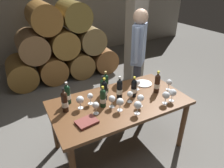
{
  "coord_description": "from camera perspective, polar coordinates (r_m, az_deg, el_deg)",
  "views": [
    {
      "loc": [
        -1.07,
        -1.8,
        2.14
      ],
      "look_at": [
        0.0,
        0.2,
        0.91
      ],
      "focal_mm": 32.16,
      "sensor_mm": 36.0,
      "label": 1
    }
  ],
  "objects": [
    {
      "name": "cellar_back_wall",
      "position": [
        6.14,
        -19.12,
        20.09
      ],
      "size": [
        10.0,
        0.24,
        2.8
      ],
      "primitive_type": "cube",
      "color": "gray",
      "rests_on": "ground_plane"
    },
    {
      "name": "wine_bottle_8",
      "position": [
        2.57,
        -2.56,
        -0.9
      ],
      "size": [
        0.07,
        0.07,
        0.28
      ],
      "color": "#19381E",
      "rests_on": "dining_table"
    },
    {
      "name": "stone_pillar",
      "position": [
        4.23,
        6.86,
        16.79
      ],
      "size": [
        0.32,
        0.32,
        2.6
      ],
      "primitive_type": "cube",
      "color": "gray",
      "rests_on": "ground_plane"
    },
    {
      "name": "wine_bottle_6",
      "position": [
        2.57,
        6.23,
        -1.12
      ],
      "size": [
        0.07,
        0.07,
        0.28
      ],
      "color": "black",
      "rests_on": "dining_table"
    },
    {
      "name": "wine_glass_7",
      "position": [
        2.26,
        7.31,
        -6.01
      ],
      "size": [
        0.09,
        0.09,
        0.16
      ],
      "color": "white",
      "rests_on": "dining_table"
    },
    {
      "name": "wine_bottle_7",
      "position": [
        2.33,
        -13.31,
        -4.86
      ],
      "size": [
        0.07,
        0.07,
        0.31
      ],
      "color": "black",
      "rests_on": "dining_table"
    },
    {
      "name": "wine_bottle_3",
      "position": [
        2.51,
        2.15,
        -1.4
      ],
      "size": [
        0.07,
        0.07,
        0.3
      ],
      "color": "black",
      "rests_on": "dining_table"
    },
    {
      "name": "wine_glass_2",
      "position": [
        2.73,
        7.28,
        0.31
      ],
      "size": [
        0.07,
        0.07,
        0.15
      ],
      "color": "white",
      "rests_on": "dining_table"
    },
    {
      "name": "tasting_notebook",
      "position": [
        2.18,
        -7.19,
        -10.64
      ],
      "size": [
        0.24,
        0.19,
        0.03
      ],
      "primitive_type": "cube",
      "rotation": [
        0.0,
        0.0,
        0.16
      ],
      "color": "brown",
      "rests_on": "dining_table"
    },
    {
      "name": "barrel_stack",
      "position": [
        4.75,
        -14.04,
        10.24
      ],
      "size": [
        2.49,
        0.9,
        1.69
      ],
      "color": "brown",
      "rests_on": "ground_plane"
    },
    {
      "name": "wine_glass_11",
      "position": [
        2.35,
        -0.02,
        -4.32
      ],
      "size": [
        0.08,
        0.08,
        0.15
      ],
      "color": "white",
      "rests_on": "dining_table"
    },
    {
      "name": "wine_glass_0",
      "position": [
        2.45,
        5.14,
        -3.0
      ],
      "size": [
        0.07,
        0.07,
        0.15
      ],
      "color": "white",
      "rests_on": "dining_table"
    },
    {
      "name": "sommelier_presenting",
      "position": [
        3.34,
        7.53,
        9.04
      ],
      "size": [
        0.38,
        0.37,
        1.72
      ],
      "color": "#383842",
      "rests_on": "ground_plane"
    },
    {
      "name": "wine_bottle_4",
      "position": [
        2.7,
        12.71,
        0.18
      ],
      "size": [
        0.07,
        0.07,
        0.31
      ],
      "color": "black",
      "rests_on": "dining_table"
    },
    {
      "name": "wine_glass_10",
      "position": [
        2.81,
        15.91,
        0.39
      ],
      "size": [
        0.08,
        0.08,
        0.15
      ],
      "color": "white",
      "rests_on": "dining_table"
    },
    {
      "name": "wine_bottle_1",
      "position": [
        2.47,
        -12.54,
        -2.84
      ],
      "size": [
        0.07,
        0.07,
        0.29
      ],
      "color": "black",
      "rests_on": "dining_table"
    },
    {
      "name": "wine_glass_3",
      "position": [
        2.39,
        8.12,
        -4.04
      ],
      "size": [
        0.08,
        0.08,
        0.16
      ],
      "color": "white",
      "rests_on": "dining_table"
    },
    {
      "name": "wine_glass_6",
      "position": [
        2.5,
        15.09,
        -3.14
      ],
      "size": [
        0.09,
        0.09,
        0.16
      ],
      "color": "white",
      "rests_on": "dining_table"
    },
    {
      "name": "serving_plate",
      "position": [
        2.94,
        8.96,
        0.15
      ],
      "size": [
        0.24,
        0.24,
        0.01
      ],
      "primitive_type": "cylinder",
      "color": "white",
      "rests_on": "dining_table"
    },
    {
      "name": "wine_glass_8",
      "position": [
        2.25,
        -4.65,
        -6.16
      ],
      "size": [
        0.08,
        0.08,
        0.15
      ],
      "color": "white",
      "rests_on": "dining_table"
    },
    {
      "name": "wine_bottle_2",
      "position": [
        2.65,
        -1.78,
        0.24
      ],
      "size": [
        0.07,
        0.07,
        0.3
      ],
      "color": "black",
      "rests_on": "dining_table"
    },
    {
      "name": "ground_plane",
      "position": [
        3.0,
        1.89,
        -17.15
      ],
      "size": [
        14.0,
        14.0,
        0.0
      ],
      "primitive_type": "plane",
      "color": "#66635E"
    },
    {
      "name": "wine_glass_5",
      "position": [
        2.29,
        2.31,
        -5.17
      ],
      "size": [
        0.09,
        0.09,
        0.16
      ],
      "color": "white",
      "rests_on": "dining_table"
    },
    {
      "name": "wine_glass_9",
      "position": [
        2.42,
        -6.24,
        -3.54
      ],
      "size": [
        0.07,
        0.07,
        0.15
      ],
      "color": "white",
      "rests_on": "dining_table"
    },
    {
      "name": "wine_bottle_0",
      "position": [
        2.36,
        -2.63,
        -3.9
      ],
      "size": [
        0.07,
        0.07,
        0.27
      ],
      "color": "#19381E",
      "rests_on": "dining_table"
    },
    {
      "name": "wine_glass_1",
      "position": [
        2.35,
        -9.1,
        -4.5
      ],
      "size": [
        0.09,
        0.09,
        0.16
      ],
      "color": "white",
      "rests_on": "dining_table"
    },
    {
      "name": "wine_bottle_5",
      "position": [
        2.49,
        -2.17,
        -1.8
      ],
      "size": [
        0.07,
        0.07,
        0.3
      ],
      "color": "black",
      "rests_on": "dining_table"
    },
    {
      "name": "dining_table",
      "position": [
        2.56,
        2.13,
        -6.63
      ],
      "size": [
        1.7,
        0.9,
        0.76
      ],
      "color": "brown",
      "rests_on": "ground_plane"
    },
    {
      "name": "wine_glass_4",
      "position": [
        2.57,
        16.87,
        -2.42
      ],
      "size": [
        0.09,
        0.09,
        0.16
      ],
      "color": "white",
      "rests_on": "dining_table"
    }
  ]
}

